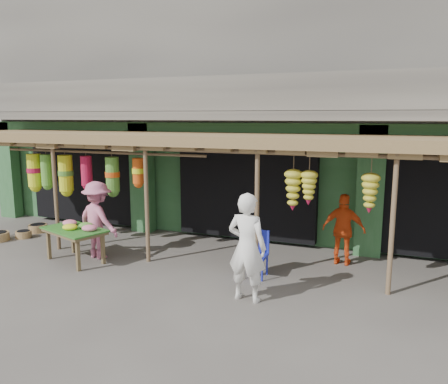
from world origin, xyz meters
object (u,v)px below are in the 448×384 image
(flower_table, at_px, (76,230))
(blue_chair, at_px, (257,251))
(person_vendor, at_px, (344,229))
(person_shopper, at_px, (98,220))
(person_front, at_px, (247,247))

(flower_table, relative_size, blue_chair, 1.79)
(person_vendor, bearing_deg, person_shopper, 20.82)
(blue_chair, height_order, person_front, person_front)
(person_front, distance_m, person_vendor, 2.89)
(blue_chair, xyz_separation_m, person_vendor, (1.54, 1.34, 0.26))
(person_vendor, relative_size, person_shopper, 0.89)
(blue_chair, bearing_deg, person_vendor, 39.91)
(person_front, bearing_deg, person_shopper, -8.91)
(person_shopper, bearing_deg, blue_chair, -162.75)
(flower_table, relative_size, person_front, 0.87)
(flower_table, distance_m, person_front, 4.21)
(blue_chair, height_order, person_vendor, person_vendor)
(blue_chair, relative_size, person_front, 0.48)
(flower_table, relative_size, person_shopper, 0.94)
(blue_chair, distance_m, person_front, 1.30)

